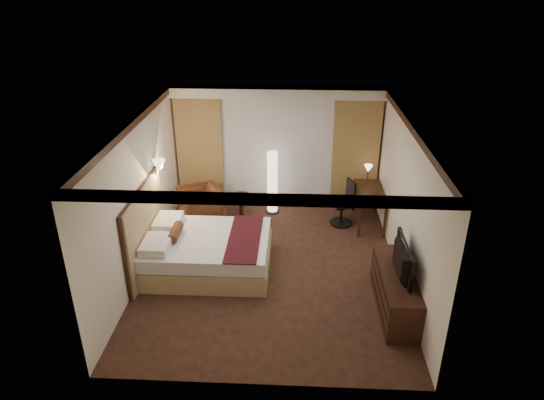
{
  "coord_description": "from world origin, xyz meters",
  "views": [
    {
      "loc": [
        0.4,
        -7.37,
        4.87
      ],
      "look_at": [
        0.0,
        0.4,
        1.15
      ],
      "focal_mm": 32.0,
      "sensor_mm": 36.0,
      "label": 1
    }
  ],
  "objects_px": {
    "bed": "(209,252)",
    "desk": "(369,207)",
    "floor_lamp": "(272,183)",
    "office_chair": "(342,203)",
    "armchair": "(200,204)",
    "dresser": "(395,291)",
    "television": "(398,256)",
    "side_table": "(241,207)"
  },
  "relations": [
    {
      "from": "side_table",
      "to": "television",
      "type": "bearing_deg",
      "value": -47.69
    },
    {
      "from": "office_chair",
      "to": "floor_lamp",
      "type": "bearing_deg",
      "value": 141.4
    },
    {
      "from": "bed",
      "to": "floor_lamp",
      "type": "xyz_separation_m",
      "value": [
        1.02,
        2.28,
        0.39
      ]
    },
    {
      "from": "bed",
      "to": "armchair",
      "type": "relative_size",
      "value": 2.57
    },
    {
      "from": "bed",
      "to": "dresser",
      "type": "height_order",
      "value": "dresser"
    },
    {
      "from": "side_table",
      "to": "office_chair",
      "type": "height_order",
      "value": "office_chair"
    },
    {
      "from": "floor_lamp",
      "to": "dresser",
      "type": "distance_m",
      "value": 3.9
    },
    {
      "from": "armchair",
      "to": "office_chair",
      "type": "height_order",
      "value": "office_chair"
    },
    {
      "from": "office_chair",
      "to": "side_table",
      "type": "bearing_deg",
      "value": 154.94
    },
    {
      "from": "side_table",
      "to": "television",
      "type": "distance_m",
      "value": 4.08
    },
    {
      "from": "desk",
      "to": "dresser",
      "type": "xyz_separation_m",
      "value": [
        0.05,
        -2.85,
        -0.04
      ]
    },
    {
      "from": "television",
      "to": "desk",
      "type": "bearing_deg",
      "value": -0.48
    },
    {
      "from": "armchair",
      "to": "dresser",
      "type": "height_order",
      "value": "armchair"
    },
    {
      "from": "office_chair",
      "to": "dresser",
      "type": "relative_size",
      "value": 0.57
    },
    {
      "from": "floor_lamp",
      "to": "office_chair",
      "type": "xyz_separation_m",
      "value": [
        1.47,
        -0.48,
        -0.22
      ]
    },
    {
      "from": "floor_lamp",
      "to": "side_table",
      "type": "bearing_deg",
      "value": -154.5
    },
    {
      "from": "bed",
      "to": "armchair",
      "type": "height_order",
      "value": "armchair"
    },
    {
      "from": "side_table",
      "to": "desk",
      "type": "height_order",
      "value": "desk"
    },
    {
      "from": "side_table",
      "to": "desk",
      "type": "xyz_separation_m",
      "value": [
        2.68,
        -0.12,
        0.12
      ]
    },
    {
      "from": "bed",
      "to": "dresser",
      "type": "xyz_separation_m",
      "value": [
        3.11,
        -1.0,
        0.02
      ]
    },
    {
      "from": "bed",
      "to": "armchair",
      "type": "bearing_deg",
      "value": 105.02
    },
    {
      "from": "desk",
      "to": "office_chair",
      "type": "relative_size",
      "value": 1.29
    },
    {
      "from": "desk",
      "to": "side_table",
      "type": "bearing_deg",
      "value": 177.37
    },
    {
      "from": "armchair",
      "to": "side_table",
      "type": "distance_m",
      "value": 0.88
    },
    {
      "from": "television",
      "to": "bed",
      "type": "bearing_deg",
      "value": 71.04
    },
    {
      "from": "floor_lamp",
      "to": "television",
      "type": "bearing_deg",
      "value": -57.97
    },
    {
      "from": "television",
      "to": "floor_lamp",
      "type": "bearing_deg",
      "value": 31.15
    },
    {
      "from": "bed",
      "to": "dresser",
      "type": "relative_size",
      "value": 1.27
    },
    {
      "from": "desk",
      "to": "television",
      "type": "height_order",
      "value": "television"
    },
    {
      "from": "office_chair",
      "to": "bed",
      "type": "bearing_deg",
      "value": -164.7
    },
    {
      "from": "floor_lamp",
      "to": "television",
      "type": "xyz_separation_m",
      "value": [
        2.05,
        -3.28,
        0.25
      ]
    },
    {
      "from": "bed",
      "to": "floor_lamp",
      "type": "distance_m",
      "value": 2.53
    },
    {
      "from": "side_table",
      "to": "desk",
      "type": "relative_size",
      "value": 0.41
    },
    {
      "from": "bed",
      "to": "side_table",
      "type": "xyz_separation_m",
      "value": [
        0.37,
        1.97,
        -0.06
      ]
    },
    {
      "from": "bed",
      "to": "floor_lamp",
      "type": "bearing_deg",
      "value": 65.78
    },
    {
      "from": "armchair",
      "to": "television",
      "type": "xyz_separation_m",
      "value": [
        3.54,
        -2.75,
        0.54
      ]
    },
    {
      "from": "office_chair",
      "to": "television",
      "type": "distance_m",
      "value": 2.9
    },
    {
      "from": "floor_lamp",
      "to": "bed",
      "type": "bearing_deg",
      "value": -114.22
    },
    {
      "from": "office_chair",
      "to": "television",
      "type": "xyz_separation_m",
      "value": [
        0.58,
        -2.8,
        0.47
      ]
    },
    {
      "from": "bed",
      "to": "desk",
      "type": "height_order",
      "value": "desk"
    },
    {
      "from": "side_table",
      "to": "desk",
      "type": "bearing_deg",
      "value": -2.63
    },
    {
      "from": "side_table",
      "to": "television",
      "type": "relative_size",
      "value": 0.51
    }
  ]
}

